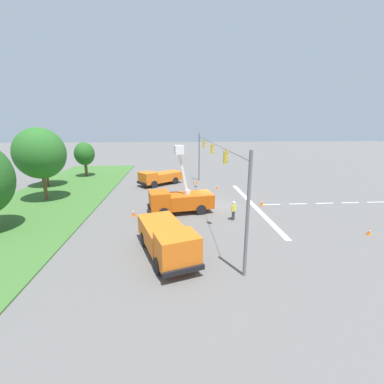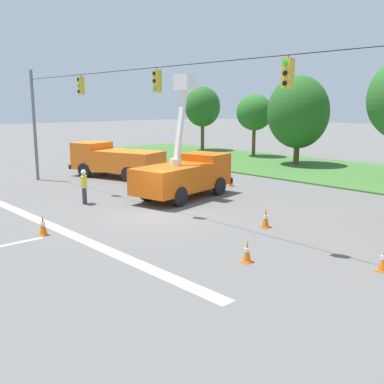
{
  "view_description": "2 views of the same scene",
  "coord_description": "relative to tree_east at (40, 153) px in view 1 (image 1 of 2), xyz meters",
  "views": [
    {
      "loc": [
        -25.83,
        3.98,
        8.47
      ],
      "look_at": [
        -0.94,
        2.13,
        1.82
      ],
      "focal_mm": 24.0,
      "sensor_mm": 36.0,
      "label": 1
    },
    {
      "loc": [
        16.07,
        -12.55,
        5.04
      ],
      "look_at": [
        1.51,
        0.82,
        1.15
      ],
      "focal_mm": 42.0,
      "sensor_mm": 36.0,
      "label": 2
    }
  ],
  "objects": [
    {
      "name": "traffic_cone_foreground_left",
      "position": [
        -11.59,
        -29.77,
        -5.07
      ],
      "size": [
        0.36,
        0.36,
        0.59
      ],
      "color": "orange",
      "rests_on": "ground"
    },
    {
      "name": "traffic_cone_foreground_right",
      "position": [
        3.69,
        -20.31,
        -4.99
      ],
      "size": [
        0.36,
        0.36,
        0.72
      ],
      "color": "orange",
      "rests_on": "ground"
    },
    {
      "name": "traffic_cone_mid_right",
      "position": [
        7.05,
        -17.85,
        -4.97
      ],
      "size": [
        0.36,
        0.36,
        0.76
      ],
      "color": "orange",
      "rests_on": "ground"
    },
    {
      "name": "lane_markings",
      "position": [
        -3.38,
        -24.5,
        -5.34
      ],
      "size": [
        17.6,
        15.25,
        0.01
      ],
      "color": "silver",
      "rests_on": "ground"
    },
    {
      "name": "tree_far_east",
      "position": [
        6.96,
        2.95,
        -0.85
      ],
      "size": [
        4.83,
        5.24,
        7.37
      ],
      "color": "brown",
      "rests_on": "ground"
    },
    {
      "name": "road_worker",
      "position": [
        -7.61,
        -19.83,
        -4.35
      ],
      "size": [
        0.51,
        0.47,
        1.77
      ],
      "color": "#383842",
      "rests_on": "ground"
    },
    {
      "name": "ground_plane",
      "position": [
        -3.38,
        -18.44,
        -5.35
      ],
      "size": [
        200.0,
        200.0,
        0.0
      ],
      "primitive_type": "plane",
      "color": "#605E5B"
    },
    {
      "name": "signal_gantry",
      "position": [
        -3.32,
        -18.44,
        -0.91
      ],
      "size": [
        26.2,
        0.33,
        7.2
      ],
      "color": "slate",
      "rests_on": "ground"
    },
    {
      "name": "utility_truck_bucket_lift",
      "position": [
        -5.26,
        -15.03,
        -3.98
      ],
      "size": [
        3.48,
        6.6,
        6.55
      ],
      "color": "#D6560F",
      "rests_on": "ground"
    },
    {
      "name": "utility_truck_support_near",
      "position": [
        6.99,
        -12.54,
        -4.23
      ],
      "size": [
        5.76,
        6.52,
        2.04
      ],
      "color": "orange",
      "rests_on": "ground"
    },
    {
      "name": "tree_east",
      "position": [
        0.0,
        0.0,
        0.0
      ],
      "size": [
        5.04,
        5.35,
        8.13
      ],
      "color": "brown",
      "rests_on": "ground"
    },
    {
      "name": "traffic_cone_lane_edge_a",
      "position": [
        -5.93,
        -10.63,
        -4.95
      ],
      "size": [
        0.36,
        0.36,
        0.79
      ],
      "color": "orange",
      "rests_on": "ground"
    },
    {
      "name": "traffic_cone_mid_left",
      "position": [
        -3.69,
        -23.85,
        -4.95
      ],
      "size": [
        0.36,
        0.36,
        0.79
      ],
      "color": "orange",
      "rests_on": "ground"
    },
    {
      "name": "tree_east_end",
      "position": [
        13.69,
        -0.16,
        -1.6
      ],
      "size": [
        3.56,
        3.11,
        5.62
      ],
      "color": "brown",
      "rests_on": "ground"
    },
    {
      "name": "utility_truck_support_far",
      "position": [
        -13.76,
        -13.97,
        -4.1
      ],
      "size": [
        7.1,
        4.42,
        2.36
      ],
      "color": "orange",
      "rests_on": "ground"
    },
    {
      "name": "grass_verge",
      "position": [
        -3.38,
        -0.44,
        -5.3
      ],
      "size": [
        56.0,
        12.0,
        0.1
      ],
      "primitive_type": "cube",
      "color": "#3D6B2D",
      "rests_on": "ground"
    },
    {
      "name": "traffic_cone_near_bucket",
      "position": [
        1.48,
        -16.56,
        -4.95
      ],
      "size": [
        0.36,
        0.36,
        0.8
      ],
      "color": "orange",
      "rests_on": "ground"
    }
  ]
}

